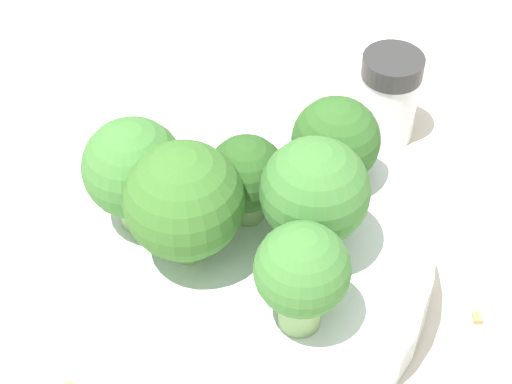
% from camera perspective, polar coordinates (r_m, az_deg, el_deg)
% --- Properties ---
extents(ground_plane, '(3.00, 3.00, 0.00)m').
position_cam_1_polar(ground_plane, '(0.46, 0.00, -6.72)').
color(ground_plane, beige).
extents(bowl, '(0.18, 0.18, 0.04)m').
position_cam_1_polar(bowl, '(0.44, 0.00, -5.00)').
color(bowl, silver).
rests_on(bowl, ground_plane).
extents(broccoli_floret_0, '(0.05, 0.05, 0.07)m').
position_cam_1_polar(broccoli_floret_0, '(0.39, 3.93, -0.11)').
color(broccoli_floret_0, '#7A9E5B').
rests_on(broccoli_floret_0, bowl).
extents(broccoli_floret_1, '(0.04, 0.04, 0.05)m').
position_cam_1_polar(broccoli_floret_1, '(0.42, -0.64, 1.05)').
color(broccoli_floret_1, '#7A9E5B').
rests_on(broccoli_floret_1, bowl).
extents(broccoli_floret_2, '(0.06, 0.06, 0.07)m').
position_cam_1_polar(broccoli_floret_2, '(0.39, -4.81, -0.66)').
color(broccoli_floret_2, '#8EB770').
rests_on(broccoli_floret_2, bowl).
extents(broccoli_floret_3, '(0.05, 0.05, 0.06)m').
position_cam_1_polar(broccoli_floret_3, '(0.41, -8.16, 1.41)').
color(broccoli_floret_3, '#84AD66').
rests_on(broccoli_floret_3, bowl).
extents(broccoli_floret_4, '(0.04, 0.04, 0.06)m').
position_cam_1_polar(broccoli_floret_4, '(0.37, 3.08, -5.47)').
color(broccoli_floret_4, '#84AD66').
rests_on(broccoli_floret_4, bowl).
extents(broccoli_floret_5, '(0.05, 0.05, 0.05)m').
position_cam_1_polar(broccoli_floret_5, '(0.44, 5.34, 3.38)').
color(broccoli_floret_5, '#8EB770').
rests_on(broccoli_floret_5, bowl).
extents(pepper_shaker, '(0.04, 0.04, 0.06)m').
position_cam_1_polar(pepper_shaker, '(0.53, 8.84, 6.33)').
color(pepper_shaker, silver).
rests_on(pepper_shaker, ground_plane).
extents(almond_crumb_0, '(0.01, 0.01, 0.01)m').
position_cam_1_polar(almond_crumb_0, '(0.46, 14.57, -8.01)').
color(almond_crumb_0, '#AD7F4C').
rests_on(almond_crumb_0, ground_plane).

